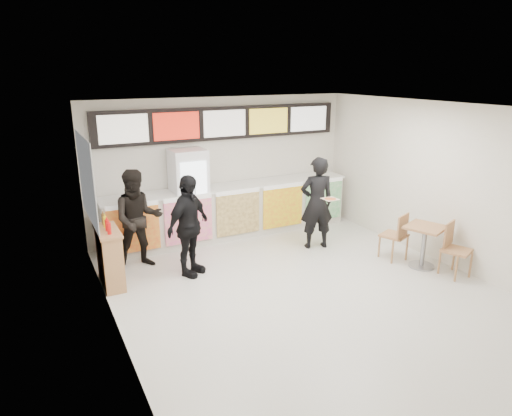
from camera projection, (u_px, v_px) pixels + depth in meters
floor at (308, 293)px, 7.54m from camera, size 7.00×7.00×0.00m
ceiling at (314, 108)px, 6.67m from camera, size 7.00×7.00×0.00m
wall_back at (223, 166)px, 10.09m from camera, size 6.00×0.00×6.00m
wall_left at (113, 237)px, 5.80m from camera, size 0.00×7.00×7.00m
wall_right at (447, 185)px, 8.41m from camera, size 0.00×7.00×7.00m
service_counter at (231, 211)px, 10.01m from camera, size 5.56×0.77×1.14m
menu_board at (224, 123)px, 9.74m from camera, size 5.50×0.14×0.70m
drinks_fridge at (190, 197)px, 9.50m from camera, size 0.70×0.67×2.00m
mirror_panel at (86, 179)px, 7.83m from camera, size 0.01×2.00×1.50m
customer_main at (317, 203)px, 9.25m from camera, size 0.78×0.61×1.90m
customer_left at (138, 219)px, 8.31m from camera, size 0.97×0.80×1.86m
customer_mid at (189, 226)px, 7.99m from camera, size 1.14×0.98×1.83m
pizza_slice at (330, 199)px, 8.80m from camera, size 0.36×0.36×0.02m
cafe_table at (424, 239)px, 8.41m from camera, size 1.02×1.67×0.95m
condiment_ledge at (110, 257)px, 7.70m from camera, size 0.36×0.89×1.19m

